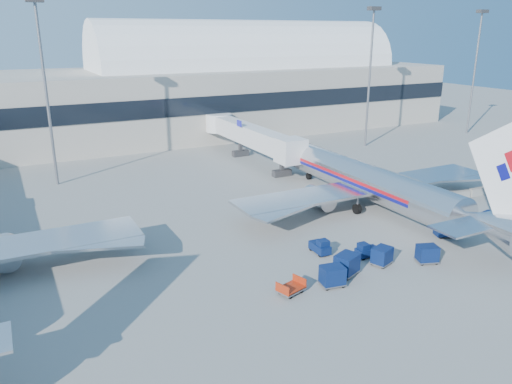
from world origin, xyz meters
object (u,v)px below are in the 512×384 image
barrier_near (439,199)px  tug_lead (366,250)px  tug_left (320,247)px  cart_solo_near (427,254)px  tug_right (446,230)px  jetbridge_near (247,134)px  barrier_far (479,191)px  cart_open_red (291,289)px  cart_solo_far (489,219)px  mast_east (371,57)px  cart_train_c (332,276)px  mast_west (43,66)px  cart_train_a (382,256)px  airliner_main (372,182)px  cart_train_b (347,264)px  mast_far_east (477,54)px  barrier_mid (460,195)px

barrier_near → tug_lead: bearing=-155.7°
tug_left → cart_solo_near: (7.01, -5.69, 0.18)m
tug_lead → cart_solo_near: bearing=-39.4°
tug_lead → tug_right: bearing=1.2°
tug_lead → tug_right: size_ratio=0.81×
jetbridge_near → barrier_near: (10.40, -28.81, -3.48)m
barrier_far → cart_open_red: barrier_far is taller
tug_right → cart_solo_far: 5.80m
jetbridge_near → barrier_far: (17.00, -28.81, -3.48)m
mast_east → cart_train_c: (-34.42, -38.47, -13.93)m
mast_west → cart_open_red: bearing=-72.3°
tug_right → tug_left: tug_right is taller
cart_solo_far → cart_open_red: (-24.64, -2.46, -0.42)m
cart_train_c → cart_solo_far: cart_train_c is taller
cart_train_a → tug_right: bearing=-9.0°
barrier_near → cart_open_red: size_ratio=1.30×
barrier_far → cart_train_c: bearing=-160.2°
tug_right → mast_west: bearing=152.2°
airliner_main → tug_right: airliner_main is taller
tug_left → cart_train_b: cart_train_b is taller
cart_solo_near → mast_east: bearing=76.8°
mast_west → tug_right: bearing=-48.9°
jetbridge_near → tug_lead: 37.05m
tug_right → cart_train_c: 15.69m
cart_solo_near → cart_open_red: 13.03m
cart_train_a → cart_train_c: cart_train_c is taller
jetbridge_near → mast_far_east: size_ratio=1.22×
mast_east → tug_left: 48.08m
barrier_far → cart_train_c: (-29.02, -10.47, 0.41)m
mast_east → cart_train_b: bearing=-130.8°
barrier_mid → cart_open_red: size_ratio=1.30×
mast_east → cart_train_c: mast_east is taller
tug_right → barrier_mid: bearing=56.8°
mast_west → tug_lead: (21.28, -35.54, -14.19)m
barrier_mid → tug_left: 23.72m
cart_solo_far → tug_left: bearing=161.7°
barrier_far → cart_train_c: 30.86m
tug_lead → cart_train_c: (-5.70, -2.92, 0.26)m
jetbridge_near → cart_solo_far: jetbridge_near is taller
barrier_mid → cart_train_c: (-25.72, -10.47, 0.41)m
mast_east → cart_train_b: size_ratio=9.43×
tug_lead → cart_open_red: 9.47m
tug_lead → cart_solo_near: cart_solo_near is taller
jetbridge_near → mast_west: 29.67m
mast_far_east → cart_solo_near: bearing=-142.1°
mast_east → cart_train_b: (-32.30, -37.45, -13.86)m
mast_far_east → cart_solo_near: mast_far_east is taller
cart_train_c → barrier_mid: bearing=31.2°
tug_right → cart_solo_far: bearing=20.0°
barrier_near → cart_train_a: cart_train_a is taller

